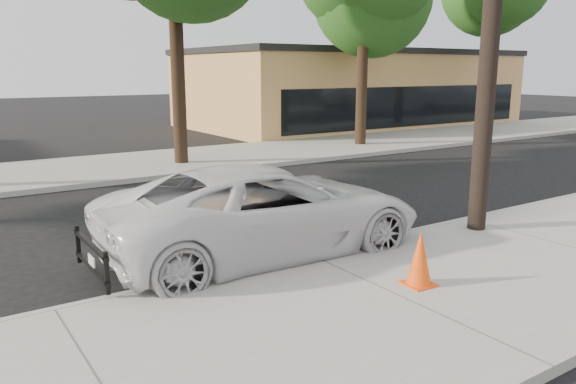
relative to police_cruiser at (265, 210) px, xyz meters
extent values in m
plane|color=black|center=(0.37, 1.38, -0.79)|extent=(120.00, 120.00, 0.00)
cube|color=gray|center=(0.37, -2.92, -0.71)|extent=(90.00, 4.40, 0.15)
cube|color=gray|center=(0.37, 9.88, -0.71)|extent=(90.00, 5.00, 0.15)
cube|color=#9E9B93|center=(0.37, -0.72, -0.71)|extent=(90.00, 0.12, 0.16)
cube|color=tan|center=(16.37, 17.38, 1.21)|extent=(18.00, 10.00, 4.00)
cylinder|color=black|center=(2.37, 9.18, 1.74)|extent=(0.44, 0.44, 4.75)
cylinder|color=black|center=(10.37, 9.48, 1.56)|extent=(0.44, 0.44, 4.40)
cylinder|color=black|center=(18.37, 9.28, 1.66)|extent=(0.44, 0.44, 4.60)
sphere|color=#144815|center=(18.37, 9.28, 5.51)|extent=(4.65, 4.65, 4.65)
imported|color=silver|center=(0.00, 0.00, 0.00)|extent=(5.77, 2.83, 1.58)
cube|color=#F94B0D|center=(0.89, -2.75, -0.63)|extent=(0.44, 0.44, 0.02)
cone|color=#F94B0D|center=(0.89, -2.75, -0.24)|extent=(0.39, 0.39, 0.80)
camera|label=1|loc=(-4.85, -7.98, 2.37)|focal=35.00mm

